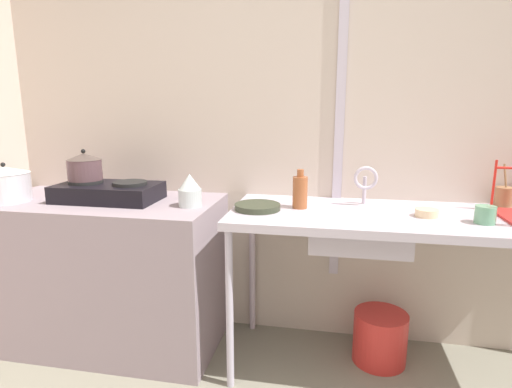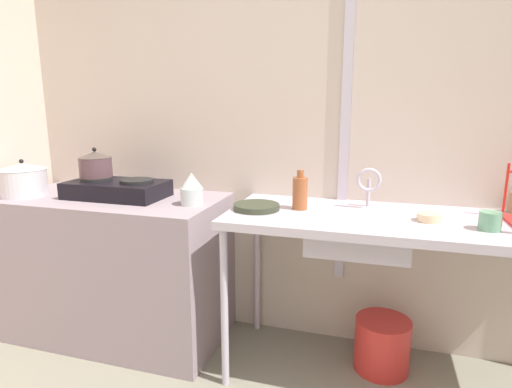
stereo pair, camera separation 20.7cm
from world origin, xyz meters
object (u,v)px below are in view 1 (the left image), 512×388
(sink_basin, at_px, (359,229))
(utensil_jar, at_px, (504,197))
(bottle_by_sink, at_px, (300,192))
(stove, at_px, (108,192))
(cup_by_rack, at_px, (485,215))
(bucket_on_floor, at_px, (380,337))
(small_bowl_on_drainboard, at_px, (427,213))
(frying_pan, at_px, (258,207))
(faucet, at_px, (366,180))
(percolator, at_px, (190,191))
(pot_on_left_burner, at_px, (85,167))
(pot_beside_stove, at_px, (5,184))

(sink_basin, xyz_separation_m, utensil_jar, (0.73, 0.27, 0.14))
(bottle_by_sink, bearing_deg, stove, -178.42)
(cup_by_rack, relative_size, bucket_on_floor, 0.31)
(stove, distance_m, small_bowl_on_drainboard, 1.63)
(frying_pan, bearing_deg, utensil_jar, 13.57)
(sink_basin, bearing_deg, faucet, 79.03)
(percolator, height_order, utensil_jar, utensil_jar)
(faucet, xyz_separation_m, cup_by_rack, (0.50, -0.25, -0.09))
(faucet, distance_m, frying_pan, 0.57)
(sink_basin, distance_m, utensil_jar, 0.79)
(small_bowl_on_drainboard, bearing_deg, utensil_jar, 33.12)
(faucet, height_order, frying_pan, faucet)
(small_bowl_on_drainboard, bearing_deg, bottle_by_sink, 174.68)
(frying_pan, bearing_deg, stove, 176.92)
(frying_pan, height_order, utensil_jar, utensil_jar)
(bottle_by_sink, bearing_deg, pot_on_left_burner, -178.59)
(bucket_on_floor, bearing_deg, cup_by_rack, -24.35)
(stove, relative_size, bottle_by_sink, 2.76)
(pot_on_left_burner, bearing_deg, stove, 0.00)
(pot_on_left_burner, bearing_deg, bucket_on_floor, 2.63)
(pot_beside_stove, distance_m, utensil_jar, 2.62)
(stove, relative_size, pot_beside_stove, 2.14)
(sink_basin, distance_m, bottle_by_sink, 0.34)
(stove, height_order, bottle_by_sink, bottle_by_sink)
(pot_on_left_burner, distance_m, bottle_by_sink, 1.17)
(utensil_jar, bearing_deg, frying_pan, -166.43)
(pot_beside_stove, bearing_deg, percolator, 4.38)
(stove, bearing_deg, sink_basin, -0.86)
(cup_by_rack, bearing_deg, sink_basin, 171.49)
(frying_pan, bearing_deg, faucet, 19.95)
(percolator, xyz_separation_m, sink_basin, (0.85, 0.02, -0.16))
(faucet, xyz_separation_m, utensil_jar, (0.70, 0.10, -0.08))
(faucet, xyz_separation_m, small_bowl_on_drainboard, (0.27, -0.17, -0.11))
(faucet, distance_m, bucket_on_floor, 0.84)
(percolator, relative_size, bucket_on_floor, 0.60)
(stove, bearing_deg, small_bowl_on_drainboard, -0.94)
(faucet, bearing_deg, cup_by_rack, -26.33)
(percolator, distance_m, cup_by_rack, 1.38)
(stove, bearing_deg, pot_beside_stove, -167.46)
(pot_beside_stove, bearing_deg, frying_pan, 3.08)
(cup_by_rack, bearing_deg, small_bowl_on_drainboard, 162.24)
(sink_basin, height_order, small_bowl_on_drainboard, small_bowl_on_drainboard)
(faucet, bearing_deg, bottle_by_sink, -160.00)
(pot_on_left_burner, xyz_separation_m, sink_basin, (1.46, -0.02, -0.27))
(faucet, relative_size, frying_pan, 0.91)
(pot_on_left_burner, relative_size, utensil_jar, 0.84)
(pot_on_left_burner, relative_size, percolator, 1.09)
(percolator, distance_m, bottle_by_sink, 0.56)
(frying_pan, xyz_separation_m, small_bowl_on_drainboard, (0.80, 0.02, 0.00))
(stove, xyz_separation_m, sink_basin, (1.33, -0.02, -0.13))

